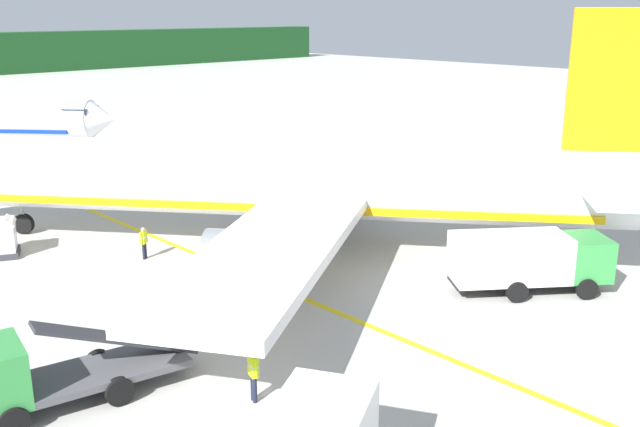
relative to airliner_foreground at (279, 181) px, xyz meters
The scene contains 8 objects.
ground 29.73m from the airliner_foreground, 89.30° to the left, with size 240.00×320.00×0.20m, color #B7B5AD.
airliner_foreground is the anchor object (origin of this frame).
service_truck_catering 12.95m from the airliner_foreground, 73.93° to the right, with size 6.65×5.86×2.57m.
service_truck_pushback 17.26m from the airliner_foreground, 156.09° to the right, with size 7.36×3.43×2.77m.
cargo_container_near 14.04m from the airliner_foreground, 143.47° to the left, with size 2.17×2.17×1.99m.
crew_marshaller 15.61m from the airliner_foreground, 133.85° to the right, with size 0.36×0.60×1.78m.
crew_loader_left 7.30m from the airliner_foreground, 154.33° to the left, with size 0.53×0.45×1.61m.
apron_guide_line 6.95m from the airliner_foreground, 131.37° to the right, with size 0.30×60.00×0.01m, color yellow.
Camera 1 is at (-23.28, -8.29, 11.76)m, focal length 39.87 mm.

